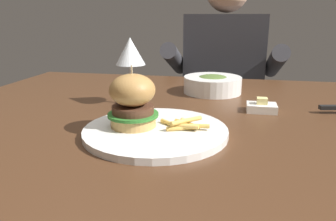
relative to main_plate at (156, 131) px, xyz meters
The scene contains 8 objects.
dining_table 0.19m from the main_plate, 82.50° to the left, with size 1.30×0.99×0.74m.
main_plate is the anchor object (origin of this frame).
burger_sandwich 0.08m from the main_plate, behind, with size 0.11×0.11×0.13m.
fries_pile 0.06m from the main_plate, ahead, with size 0.11×0.07×0.02m.
wine_glass 0.28m from the main_plate, 118.63° to the left, with size 0.08×0.08×0.18m.
butter_dish 0.31m from the main_plate, 43.62° to the left, with size 0.07×0.06×0.04m.
soup_bowl 0.41m from the main_plate, 77.67° to the left, with size 0.18×0.18×0.06m.
diner_person 0.96m from the main_plate, 83.54° to the left, with size 0.51×0.36×1.18m.
Camera 1 is at (0.13, -0.78, 0.98)m, focal length 35.00 mm.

